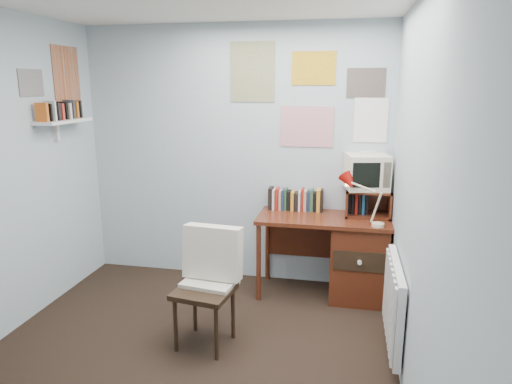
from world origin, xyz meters
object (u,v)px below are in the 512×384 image
at_px(desk_lamp, 379,204).
at_px(radiator, 394,303).
at_px(desk, 352,255).
at_px(crt_tv, 367,170).
at_px(wall_shelf, 64,121).
at_px(tv_riser, 368,203).
at_px(desk_chair, 204,291).

xyz_separation_m(desk_lamp, radiator, (0.09, -0.73, -0.53)).
relative_size(desk, desk_lamp, 3.10).
relative_size(crt_tv, wall_shelf, 0.59).
bearing_deg(desk_lamp, wall_shelf, 176.42).
xyz_separation_m(desk, tv_riser, (0.12, 0.11, 0.48)).
height_order(desk, radiator, desk).
bearing_deg(wall_shelf, tv_riser, 10.32).
bearing_deg(tv_riser, desk, -137.04).
distance_m(tv_riser, crt_tv, 0.30).
relative_size(desk, desk_chair, 1.38).
xyz_separation_m(desk_chair, radiator, (1.37, 0.12, -0.02)).
bearing_deg(desk_chair, desk_lamp, 41.81).
relative_size(desk_chair, tv_riser, 2.18).
height_order(desk_lamp, tv_riser, desk_lamp).
distance_m(desk_chair, desk_lamp, 1.62).
relative_size(desk_chair, radiator, 1.09).
xyz_separation_m(desk_chair, crt_tv, (1.18, 1.18, 0.75)).
bearing_deg(crt_tv, desk_chair, -146.46).
bearing_deg(radiator, desk_lamp, 97.30).
height_order(desk_chair, wall_shelf, wall_shelf).
distance_m(desk_chair, tv_riser, 1.73).
height_order(desk, tv_riser, tv_riser).
bearing_deg(radiator, wall_shelf, 169.11).
distance_m(tv_riser, radiator, 1.15).
distance_m(crt_tv, radiator, 1.32).
bearing_deg(desk_lamp, tv_riser, 96.55).
distance_m(desk_chair, radiator, 1.38).
bearing_deg(tv_riser, wall_shelf, -169.68).
height_order(crt_tv, radiator, crt_tv).
bearing_deg(crt_tv, tv_riser, -48.36).
height_order(crt_tv, wall_shelf, wall_shelf).
bearing_deg(desk_chair, tv_riser, 52.29).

